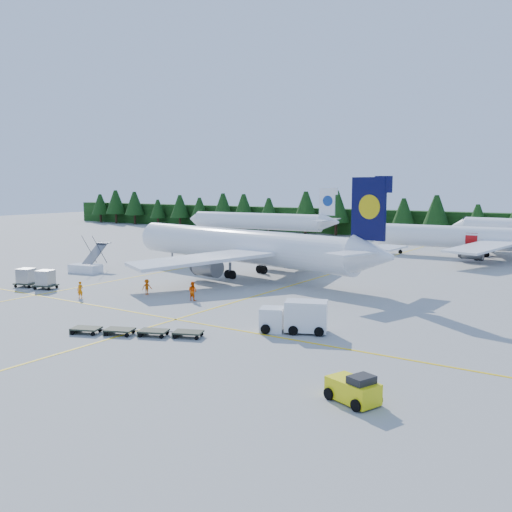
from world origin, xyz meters
The scene contains 16 objects.
ground centered at (0.00, 0.00, 0.00)m, with size 320.00×320.00×0.00m, color #9E9F99.
taxi_stripe_a centered at (-14.00, 20.00, 0.01)m, with size 0.25×120.00×0.01m, color yellow.
taxi_stripe_b centered at (6.00, 20.00, 0.01)m, with size 0.25×120.00×0.01m, color yellow.
taxi_stripe_cross centered at (0.00, -6.00, 0.01)m, with size 80.00×0.25×0.01m, color yellow.
treeline_hedge centered at (0.00, 82.00, 3.00)m, with size 220.00×4.00×6.00m, color black.
airliner_navy centered at (-4.80, 17.79, 3.81)m, with size 43.27×35.30×12.67m.
airliner_red centered at (17.28, 52.34, 3.23)m, with size 36.99×30.40×10.75m.
airliner_far_left centered at (-34.61, 66.36, 3.47)m, with size 38.04×6.47×11.06m.
airstairs centered at (-22.36, 7.91, 0.83)m, with size 4.56×6.19×3.81m.
service_truck centered at (16.90, -3.93, 1.29)m, with size 5.73×3.95×2.61m.
baggage_tug centered at (27.15, -15.16, 0.77)m, with size 3.29×2.49×1.57m.
dolly_train centered at (7.00, -11.75, 0.42)m, with size 10.21×5.78×0.13m.
uld_pair centered at (-17.82, -3.29, 1.23)m, with size 5.84×2.89×1.82m.
crew_a centered at (-8.65, -4.45, 0.90)m, with size 0.66×0.43×1.80m, color orange.
crew_b centered at (1.92, 1.21, 1.00)m, with size 0.97×0.76×2.00m, color #FF5905.
crew_c centered at (-4.23, 0.89, 0.85)m, with size 0.70×0.47×1.70m, color #D74E04.
Camera 1 is at (39.36, -43.21, 11.97)m, focal length 40.00 mm.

